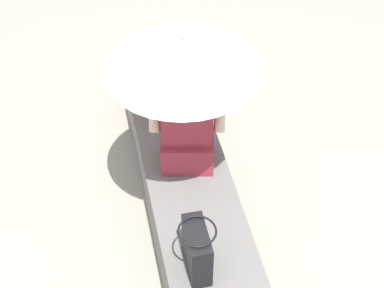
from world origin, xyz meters
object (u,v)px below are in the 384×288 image
object	(u,v)px
parasol	(182,54)
person_seated	(187,118)
handbag_black	(197,249)
shoulder_bag_spare	(161,66)
tote_bag_canvas	(164,96)

from	to	relation	value
parasol	person_seated	bearing A→B (deg)	-28.87
person_seated	parasol	distance (m)	0.55
parasol	handbag_black	bearing A→B (deg)	174.01
person_seated	shoulder_bag_spare	xyz separation A→B (m)	(0.87, 0.02, -0.24)
parasol	tote_bag_canvas	size ratio (longest dim) A/B	2.79
handbag_black	tote_bag_canvas	distance (m)	1.30
parasol	shoulder_bag_spare	xyz separation A→B (m)	(0.94, -0.02, -0.78)
person_seated	parasol	bearing A→B (deg)	151.13
handbag_black	shoulder_bag_spare	bearing A→B (deg)	-3.33
shoulder_bag_spare	parasol	bearing A→B (deg)	178.83
shoulder_bag_spare	tote_bag_canvas	bearing A→B (deg)	172.66
parasol	shoulder_bag_spare	size ratio (longest dim) A/B	3.40
tote_bag_canvas	shoulder_bag_spare	distance (m)	0.40
tote_bag_canvas	handbag_black	bearing A→B (deg)	177.90
person_seated	shoulder_bag_spare	bearing A→B (deg)	1.22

